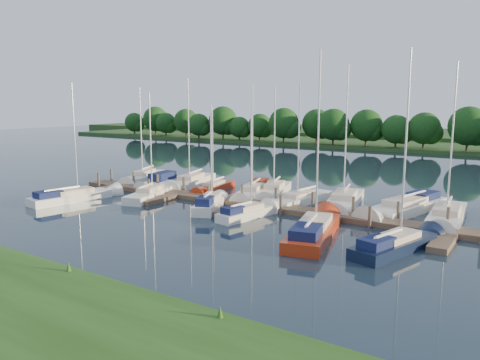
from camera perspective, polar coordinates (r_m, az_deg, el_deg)
The scene contains 22 objects.
ground at distance 34.12m, azimuth -5.81°, elevation -5.67°, with size 260.00×260.00×0.00m, color #17222E.
dock at distance 39.83m, azimuth 0.82°, elevation -3.12°, with size 40.00×6.00×0.40m.
mooring_pilings at distance 40.68m, azimuth 1.67°, elevation -2.28°, with size 38.24×2.84×2.00m.
far_shore at distance 103.00m, azimuth 21.53°, elevation 4.02°, with size 180.00×30.00×0.60m, color #22481B.
distant_hill at distance 127.49m, azimuth 23.88°, elevation 4.97°, with size 220.00×40.00×1.40m, color #304C21.
treeline at distance 89.85m, azimuth 20.32°, elevation 5.85°, with size 143.63×9.30×8.30m.
sailboat_n_0 at distance 54.48m, azimuth -11.66°, elevation 0.19°, with size 4.31×8.47×10.97m.
motorboat at distance 50.52m, azimuth -9.57°, elevation -0.36°, with size 2.52×6.70×1.89m.
sailboat_n_2 at distance 50.94m, azimuth -6.04°, elevation -0.31°, with size 4.05×9.37×11.81m.
sailboat_n_3 at distance 47.32m, azimuth -3.18°, elevation -1.03°, with size 2.35×6.80×8.69m.
sailboat_n_4 at distance 44.73m, azimuth 1.63°, elevation -1.56°, with size 4.05×8.61×10.96m.
sailboat_n_5 at distance 45.35m, azimuth 4.22°, elevation -1.49°, with size 4.03×8.35×10.77m.
sailboat_n_6 at distance 41.76m, azimuth 7.21°, elevation -2.51°, with size 3.15×8.71×10.92m.
sailboat_n_7 at distance 41.51m, azimuth 12.56°, elevation -2.72°, with size 4.02×9.91×12.46m.
sailboat_n_8 at distance 40.36m, azimuth 19.47°, elevation -3.31°, with size 4.77×10.79×13.50m.
sailboat_n_9 at distance 38.50m, azimuth 23.88°, elevation -4.27°, with size 2.89×9.66×12.19m.
sailboat_s_0 at distance 45.17m, azimuth -19.62°, elevation -2.01°, with size 3.21×8.70×10.96m.
sailboat_s_1 at distance 44.58m, azimuth -10.80°, elevation -1.83°, with size 3.71×7.92×10.21m.
sailboat_s_2 at distance 39.36m, azimuth -3.63°, elevation -3.07°, with size 3.83×6.85×9.22m.
sailboat_s_3 at distance 36.40m, azimuth 0.94°, elevation -4.13°, with size 2.41×6.43×8.32m.
sailboat_s_4 at distance 31.83m, azimuth 9.05°, elevation -6.22°, with size 4.27×10.09×12.68m.
sailboat_s_5 at distance 30.03m, azimuth 18.52°, elevation -7.59°, with size 3.72×8.17×10.39m.
Camera 1 is at (20.85, -25.51, 8.87)m, focal length 35.00 mm.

